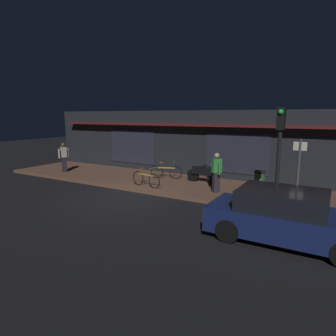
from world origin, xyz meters
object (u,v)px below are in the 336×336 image
at_px(person_bystander, 216,172).
at_px(traffic_light_pole, 279,144).
at_px(sign_post, 298,169).
at_px(person_photographer, 64,157).
at_px(bicycle_extra, 166,171).
at_px(motorcycle, 204,172).
at_px(bicycle_parked, 146,179).
at_px(trash_bin, 259,182).
at_px(parked_car_near, 285,217).

height_order(person_bystander, traffic_light_pole, traffic_light_pole).
bearing_deg(traffic_light_pole, sign_post, 70.40).
bearing_deg(traffic_light_pole, person_photographer, 172.48).
xyz_separation_m(bicycle_extra, traffic_light_pole, (5.91, -3.00, 1.97)).
height_order(motorcycle, bicycle_parked, motorcycle).
distance_m(person_photographer, sign_post, 12.31).
height_order(trash_bin, traffic_light_pole, traffic_light_pole).
bearing_deg(bicycle_extra, person_bystander, -22.03).
bearing_deg(parked_car_near, person_bystander, 133.77).
bearing_deg(trash_bin, bicycle_extra, 174.32).
height_order(bicycle_extra, person_bystander, person_bystander).
relative_size(motorcycle, sign_post, 0.71).
bearing_deg(bicycle_extra, person_photographer, -166.35).
xyz_separation_m(bicycle_parked, parked_car_near, (6.36, -2.72, 0.20)).
distance_m(person_bystander, trash_bin, 1.84).
xyz_separation_m(person_bystander, sign_post, (3.16, -0.39, 0.48)).
bearing_deg(motorcycle, traffic_light_pole, -38.52).
height_order(bicycle_parked, parked_car_near, parked_car_near).
bearing_deg(bicycle_extra, trash_bin, -5.68).
height_order(person_photographer, parked_car_near, person_photographer).
xyz_separation_m(person_photographer, traffic_light_pole, (11.83, -1.56, 1.45)).
bearing_deg(trash_bin, person_photographer, -174.89).
xyz_separation_m(sign_post, parked_car_near, (0.09, -3.01, -0.81)).
bearing_deg(bicycle_parked, traffic_light_pole, -9.94).
relative_size(motorcycle, traffic_light_pole, 0.47).
bearing_deg(sign_post, person_bystander, 173.03).
xyz_separation_m(bicycle_parked, sign_post, (6.27, 0.29, 1.00)).
height_order(bicycle_parked, traffic_light_pole, traffic_light_pole).
bearing_deg(person_photographer, trash_bin, 5.11).
xyz_separation_m(motorcycle, sign_post, (4.33, -1.76, 0.86)).
bearing_deg(bicycle_extra, motorcycle, 2.01).
bearing_deg(sign_post, parked_car_near, -88.28).
xyz_separation_m(motorcycle, person_photographer, (-7.98, -1.51, 0.38)).
relative_size(person_photographer, sign_post, 0.70).
distance_m(sign_post, parked_car_near, 3.12).
bearing_deg(person_bystander, sign_post, -6.97).
relative_size(person_bystander, trash_bin, 1.80).
relative_size(bicycle_parked, sign_post, 0.69).
distance_m(bicycle_parked, trash_bin, 4.94).
bearing_deg(motorcycle, parked_car_near, -47.21).
bearing_deg(bicycle_parked, parked_car_near, -23.11).
distance_m(bicycle_parked, bicycle_extra, 1.98).
relative_size(motorcycle, person_bystander, 1.02).
xyz_separation_m(motorcycle, parked_car_near, (4.42, -4.77, 0.06)).
distance_m(trash_bin, traffic_light_pole, 3.32).
distance_m(traffic_light_pole, parked_car_near, 2.52).
distance_m(bicycle_extra, parked_car_near, 8.00).
xyz_separation_m(bicycle_extra, sign_post, (6.38, -1.69, 1.00)).
xyz_separation_m(bicycle_parked, bicycle_extra, (-0.11, 1.98, 0.00)).
height_order(motorcycle, sign_post, sign_post).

